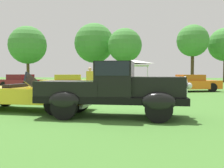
{
  "coord_description": "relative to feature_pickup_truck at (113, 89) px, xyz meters",
  "views": [
    {
      "loc": [
        1.75,
        -8.11,
        1.36
      ],
      "look_at": [
        0.48,
        0.56,
        0.96
      ],
      "focal_mm": 40.01,
      "sensor_mm": 36.0,
      "label": 1
    }
  ],
  "objects": [
    {
      "name": "ground_plane",
      "position": [
        -0.66,
        0.54,
        -0.87
      ],
      "size": [
        120.0,
        120.0,
        0.0
      ],
      "primitive_type": "plane",
      "color": "#42752D"
    },
    {
      "name": "feature_pickup_truck",
      "position": [
        0.0,
        0.0,
        0.0
      ],
      "size": [
        4.59,
        1.83,
        1.7
      ],
      "color": "black",
      "rests_on": "ground_plane"
    },
    {
      "name": "neighbor_convertible",
      "position": [
        -3.16,
        0.89,
        -0.29
      ],
      "size": [
        4.73,
        1.96,
        1.4
      ],
      "color": "yellow",
      "rests_on": "ground_plane"
    },
    {
      "name": "show_car_burgundy",
      "position": [
        -9.27,
        11.6,
        -0.27
      ],
      "size": [
        4.19,
        2.76,
        1.22
      ],
      "color": "maroon",
      "rests_on": "ground_plane"
    },
    {
      "name": "show_car_yellow",
      "position": [
        -4.85,
        10.78,
        -0.27
      ],
      "size": [
        4.63,
        2.72,
        1.22
      ],
      "color": "yellow",
      "rests_on": "ground_plane"
    },
    {
      "name": "show_car_orange",
      "position": [
        4.22,
        11.24,
        -0.27
      ],
      "size": [
        4.14,
        2.74,
        1.22
      ],
      "color": "orange",
      "rests_on": "ground_plane"
    },
    {
      "name": "spectator_near_truck",
      "position": [
        -2.39,
        7.03,
        0.04
      ],
      "size": [
        0.43,
        0.29,
        1.69
      ],
      "color": "#7F7056",
      "rests_on": "ground_plane"
    },
    {
      "name": "canopy_tent_left_field",
      "position": [
        -0.49,
        18.68,
        1.56
      ],
      "size": [
        3.25,
        3.25,
        2.71
      ],
      "color": "#B7B7BC",
      "rests_on": "ground_plane"
    },
    {
      "name": "treeline_far_left",
      "position": [
        -17.07,
        28.1,
        4.66
      ],
      "size": [
        5.69,
        5.69,
        8.39
      ],
      "color": "brown",
      "rests_on": "ground_plane"
    },
    {
      "name": "treeline_mid_left",
      "position": [
        -7.89,
        33.21,
        5.39
      ],
      "size": [
        6.55,
        6.55,
        9.55
      ],
      "color": "brown",
      "rests_on": "ground_plane"
    },
    {
      "name": "treeline_center",
      "position": [
        -2.47,
        29.83,
        4.57
      ],
      "size": [
        5.09,
        5.09,
        8.0
      ],
      "color": "#47331E",
      "rests_on": "ground_plane"
    },
    {
      "name": "treeline_mid_right",
      "position": [
        7.12,
        28.49,
        4.9
      ],
      "size": [
        4.41,
        4.41,
        8.01
      ],
      "color": "#47331E",
      "rests_on": "ground_plane"
    }
  ]
}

